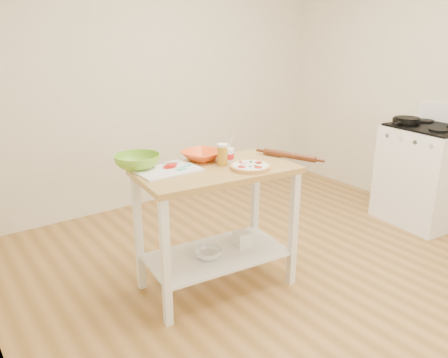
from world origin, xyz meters
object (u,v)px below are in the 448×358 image
rolling_pin (289,156)px  shelf_glass_bowl (208,253)px  knife (154,164)px  skillet (407,120)px  cutting_board (166,169)px  gas_stove (424,174)px  orange_bowl (202,155)px  spatula (184,167)px  beer_pint (222,154)px  shelf_bin (242,238)px  yogurt_tub (228,156)px  prep_island (216,204)px  pizza (250,166)px  green_bowl (137,162)px

rolling_pin → shelf_glass_bowl: bearing=169.7°
knife → skillet: bearing=19.2°
skillet → shelf_glass_bowl: (-2.26, 0.00, -0.68)m
knife → cutting_board: bearing=-55.6°
gas_stove → orange_bowl: size_ratio=4.08×
spatula → beer_pint: bearing=-28.2°
gas_stove → beer_pint: bearing=-179.9°
skillet → shelf_bin: 2.06m
gas_stove → knife: gas_stove is taller
beer_pint → yogurt_tub: 0.07m
prep_island → cutting_board: cutting_board is taller
yogurt_tub → shelf_glass_bowl: yogurt_tub is taller
skillet → yogurt_tub: size_ratio=2.17×
skillet → rolling_pin: skillet is taller
pizza → knife: size_ratio=1.04×
skillet → pizza: bearing=174.1°
knife → beer_pint: (0.39, -0.26, 0.06)m
orange_bowl → rolling_pin: 0.62m
knife → beer_pint: 0.47m
cutting_board → rolling_pin: rolling_pin is taller
gas_stove → pizza: size_ratio=4.13×
gas_stove → orange_bowl: gas_stove is taller
prep_island → orange_bowl: size_ratio=4.12×
cutting_board → green_bowl: size_ratio=1.32×
spatula → beer_pint: (0.26, -0.06, 0.06)m
knife → rolling_pin: 0.96m
knife → pizza: bearing=-15.3°
gas_stove → green_bowl: gas_stove is taller
shelf_glass_bowl → shelf_bin: bearing=1.1°
skillet → orange_bowl: 2.16m
cutting_board → shelf_glass_bowl: size_ratio=2.02×
prep_island → beer_pint: (0.07, 0.03, 0.33)m
spatula → orange_bowl: (0.22, 0.12, 0.02)m
prep_island → shelf_glass_bowl: (-0.08, -0.01, -0.35)m
spatula → shelf_bin: spatula is taller
prep_island → orange_bowl: orange_bowl is taller
skillet → shelf_glass_bowl: bearing=170.3°
orange_bowl → yogurt_tub: (0.10, -0.17, 0.02)m
prep_island → pizza: 0.35m
knife → rolling_pin: size_ratio=0.64×
beer_pint → yogurt_tub: size_ratio=0.79×
orange_bowl → rolling_pin: orange_bowl is taller
prep_island → shelf_bin: (0.23, -0.01, -0.33)m
spatula → cutting_board: bearing=137.7°
knife → green_bowl: 0.12m
orange_bowl → yogurt_tub: 0.20m
pizza → beer_pint: beer_pint is taller
skillet → orange_bowl: skillet is taller
beer_pint → skillet: bearing=-1.2°
prep_island → green_bowl: (-0.43, 0.30, 0.30)m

